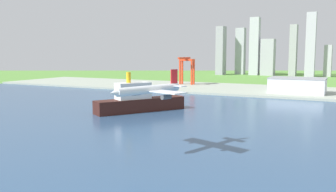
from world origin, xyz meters
The scene contains 8 objects.
ground_plane centered at (0.00, 300.00, 0.00)m, with size 2400.00×2400.00×0.00m, color #578E3A.
water_bay centered at (0.00, 240.00, 0.07)m, with size 840.00×360.00×0.15m, color #2D4C70.
industrial_pier centered at (0.00, 490.00, 1.25)m, with size 840.00×140.00×2.50m, color #9BA594.
airplane_landing centered at (-9.47, 175.39, 31.11)m, with size 38.96×42.94×12.94m.
cargo_ship centered at (-80.18, 280.42, 9.03)m, with size 53.48×74.37×33.01m.
port_crane_red centered at (-139.86, 511.74, 30.62)m, with size 21.06×38.48×39.91m.
warehouse_main centered at (21.06, 465.77, 11.42)m, with size 61.77×40.55×17.79m.
distant_skyline centered at (-52.06, 820.30, 50.53)m, with size 316.73×72.32×129.15m.
Camera 1 is at (76.63, 26.21, 48.67)m, focal length 38.76 mm.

